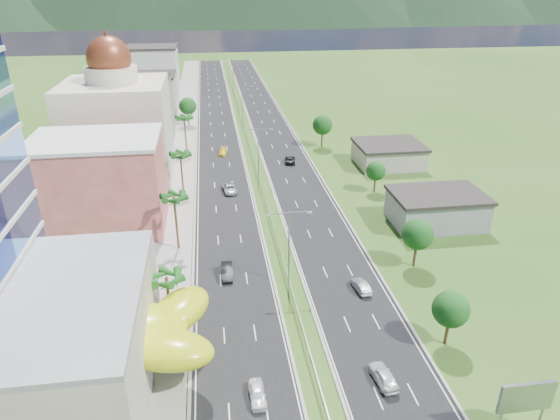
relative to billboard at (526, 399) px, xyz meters
name	(u,v)px	position (x,y,z in m)	size (l,w,h in m)	color
ground	(302,328)	(-17.00, 18.00, -4.42)	(500.00, 500.00, 0.00)	#2D5119
road_left	(218,129)	(-24.50, 108.00, -4.40)	(11.00, 260.00, 0.04)	black
road_right	(270,127)	(-9.50, 108.00, -4.40)	(11.00, 260.00, 0.04)	black
sidewalk_left	(183,130)	(-34.00, 108.00, -4.36)	(7.00, 260.00, 0.12)	gray
median_guardrail	(250,145)	(-17.00, 89.99, -3.80)	(0.10, 216.06, 0.76)	gray
streetlight_median_b	(289,240)	(-17.00, 28.00, 2.33)	(6.04, 0.25, 11.00)	gray
streetlight_median_c	(258,148)	(-17.00, 68.00, 2.33)	(6.04, 0.25, 11.00)	gray
streetlight_median_d	(242,100)	(-17.00, 113.00, 2.33)	(6.04, 0.25, 11.00)	gray
streetlight_median_e	(233,73)	(-17.00, 158.00, 2.33)	(6.04, 0.25, 11.00)	gray
lime_canopy	(121,331)	(-37.00, 14.00, 0.57)	(18.00, 15.00, 7.40)	#B7C613
pink_shophouse	(101,185)	(-45.00, 50.00, 3.08)	(20.00, 15.00, 15.00)	#B44A4A
domed_building	(118,125)	(-45.00, 73.00, 6.93)	(20.00, 20.00, 28.70)	beige
midrise_grey	(139,112)	(-44.00, 98.00, 3.58)	(16.00, 15.00, 16.00)	gray
midrise_beige	(148,99)	(-44.00, 120.00, 2.08)	(16.00, 15.00, 13.00)	#A49887
midrise_white	(154,76)	(-44.00, 143.00, 4.58)	(16.00, 15.00, 18.00)	silver
billboard	(526,399)	(0.00, 0.00, 0.00)	(5.20, 0.35, 6.20)	gray
shed_near	(436,210)	(11.00, 43.00, -1.92)	(15.00, 10.00, 5.00)	gray
shed_far	(388,155)	(13.00, 73.00, -2.22)	(14.00, 12.00, 4.40)	#A49887
palm_tree_b	(167,280)	(-32.50, 20.00, 2.64)	(3.60, 3.60, 8.10)	#47301C
palm_tree_c	(174,199)	(-32.50, 40.00, 4.08)	(3.60, 3.60, 9.60)	#47301C
palm_tree_d	(180,156)	(-32.50, 63.00, 3.12)	(3.60, 3.60, 8.60)	#47301C
palm_tree_e	(184,119)	(-32.50, 88.00, 3.89)	(3.60, 3.60, 9.40)	#47301C
leafy_tree_lfar	(188,106)	(-32.50, 113.00, 1.16)	(4.90, 4.90, 8.05)	#47301C
leafy_tree_ra	(451,309)	(-1.00, 13.00, 0.35)	(4.20, 4.20, 6.90)	#47301C
leafy_tree_rb	(418,234)	(2.00, 30.00, 0.76)	(4.55, 4.55, 7.47)	#47301C
leafy_tree_rc	(376,171)	(5.00, 58.00, -0.05)	(3.85, 3.85, 6.33)	#47301C
leafy_tree_rd	(322,125)	(1.00, 88.00, 1.16)	(4.90, 4.90, 8.05)	#47301C
mountain_ridge	(278,23)	(43.00, 468.00, -4.42)	(860.00, 140.00, 90.00)	black
car_white_near_left	(257,394)	(-23.41, 7.60, -3.70)	(1.61, 3.99, 1.36)	white
car_dark_left	(227,271)	(-25.38, 31.02, -3.61)	(1.63, 4.68, 1.54)	black
car_silver_mid_left	(230,189)	(-23.44, 61.75, -3.65)	(2.44, 5.30, 1.47)	#97999E
car_yellow_far_left	(223,151)	(-23.85, 85.56, -3.72)	(1.84, 4.53, 1.31)	yellow
car_white_near_right	(384,376)	(-10.12, 8.09, -3.59)	(1.87, 4.64, 1.58)	silver
car_silver_right	(361,286)	(-7.59, 24.83, -3.70)	(1.45, 4.15, 1.37)	#9B9DA2
car_dark_far_right	(290,160)	(-8.81, 77.34, -3.69)	(2.29, 4.97, 1.38)	black
motorcycle	(199,339)	(-29.28, 17.01, -3.79)	(0.56, 1.86, 1.19)	black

